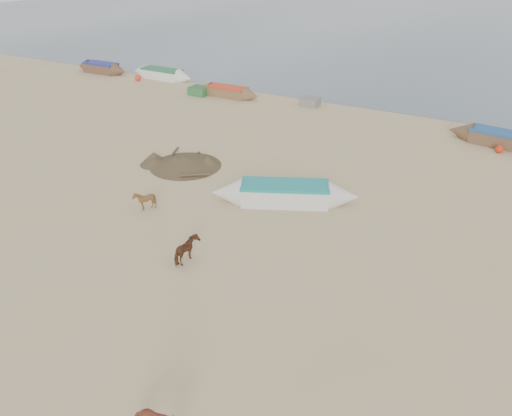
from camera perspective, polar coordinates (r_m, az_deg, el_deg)
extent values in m
plane|color=tan|center=(17.40, -6.45, -8.42)|extent=(140.00, 140.00, 0.00)
plane|color=slate|center=(94.12, 25.15, 19.66)|extent=(160.00, 160.00, 0.00)
imported|color=brown|center=(22.03, -12.64, 0.87)|extent=(0.96, 0.90, 0.88)
imported|color=#56301C|center=(18.18, -7.82, -4.86)|extent=(1.14, 1.21, 0.96)
cone|color=brown|center=(26.09, -8.07, 5.27)|extent=(4.53, 4.53, 0.48)
cube|color=#2D6535|center=(38.71, -6.48, 13.17)|extent=(1.40, 1.20, 0.60)
sphere|color=red|center=(30.59, 26.05, 6.09)|extent=(0.44, 0.44, 0.44)
cube|color=slate|center=(35.95, 6.23, 11.96)|extent=(1.20, 1.10, 0.56)
sphere|color=red|center=(43.59, -13.36, 14.26)|extent=(0.48, 0.48, 0.48)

